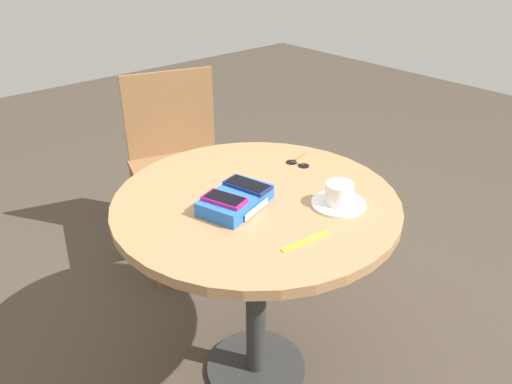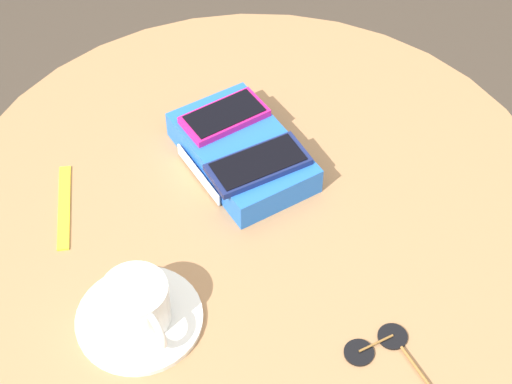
{
  "view_description": "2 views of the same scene",
  "coord_description": "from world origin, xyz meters",
  "px_view_note": "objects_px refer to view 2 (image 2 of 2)",
  "views": [
    {
      "loc": [
        -0.86,
        -0.98,
        1.45
      ],
      "look_at": [
        0.0,
        0.0,
        0.74
      ],
      "focal_mm": 35.0,
      "sensor_mm": 36.0,
      "label": 1
    },
    {
      "loc": [
        0.76,
        -0.2,
        1.63
      ],
      "look_at": [
        0.0,
        0.0,
        0.74
      ],
      "focal_mm": 60.0,
      "sensor_mm": 36.0,
      "label": 2
    }
  ],
  "objects_px": {
    "lanyard_strap": "(64,207)",
    "sunglasses": "(381,348)",
    "phone_navy": "(258,164)",
    "coffee_cup": "(137,304)",
    "phone_box": "(239,153)",
    "saucer": "(139,319)",
    "phone_magenta": "(224,116)",
    "round_table": "(256,254)"
  },
  "relations": [
    {
      "from": "phone_box",
      "to": "round_table",
      "type": "bearing_deg",
      "value": 3.42
    },
    {
      "from": "saucer",
      "to": "round_table",
      "type": "bearing_deg",
      "value": 128.81
    },
    {
      "from": "lanyard_strap",
      "to": "sunglasses",
      "type": "height_order",
      "value": "sunglasses"
    },
    {
      "from": "phone_magenta",
      "to": "lanyard_strap",
      "type": "xyz_separation_m",
      "value": [
        0.07,
        -0.25,
        -0.05
      ]
    },
    {
      "from": "round_table",
      "to": "phone_magenta",
      "type": "bearing_deg",
      "value": -174.03
    },
    {
      "from": "phone_magenta",
      "to": "phone_box",
      "type": "bearing_deg",
      "value": 9.87
    },
    {
      "from": "phone_box",
      "to": "phone_navy",
      "type": "bearing_deg",
      "value": 14.84
    },
    {
      "from": "phone_magenta",
      "to": "sunglasses",
      "type": "relative_size",
      "value": 1.19
    },
    {
      "from": "saucer",
      "to": "phone_box",
      "type": "bearing_deg",
      "value": 141.25
    },
    {
      "from": "phone_box",
      "to": "coffee_cup",
      "type": "xyz_separation_m",
      "value": [
        0.23,
        -0.18,
        0.02
      ]
    },
    {
      "from": "lanyard_strap",
      "to": "round_table",
      "type": "bearing_deg",
      "value": 77.62
    },
    {
      "from": "sunglasses",
      "to": "coffee_cup",
      "type": "bearing_deg",
      "value": -112.1
    },
    {
      "from": "phone_magenta",
      "to": "sunglasses",
      "type": "height_order",
      "value": "phone_magenta"
    },
    {
      "from": "phone_navy",
      "to": "saucer",
      "type": "bearing_deg",
      "value": -48.36
    },
    {
      "from": "round_table",
      "to": "sunglasses",
      "type": "distance_m",
      "value": 0.31
    },
    {
      "from": "phone_box",
      "to": "phone_magenta",
      "type": "xyz_separation_m",
      "value": [
        -0.05,
        -0.01,
        0.03
      ]
    },
    {
      "from": "lanyard_strap",
      "to": "phone_box",
      "type": "bearing_deg",
      "value": 94.68
    },
    {
      "from": "phone_magenta",
      "to": "coffee_cup",
      "type": "bearing_deg",
      "value": -31.78
    },
    {
      "from": "round_table",
      "to": "phone_box",
      "type": "height_order",
      "value": "phone_box"
    },
    {
      "from": "saucer",
      "to": "coffee_cup",
      "type": "relative_size",
      "value": 1.45
    },
    {
      "from": "phone_box",
      "to": "sunglasses",
      "type": "xyz_separation_m",
      "value": [
        0.35,
        0.09,
        -0.02
      ]
    },
    {
      "from": "phone_navy",
      "to": "coffee_cup",
      "type": "bearing_deg",
      "value": -47.87
    },
    {
      "from": "coffee_cup",
      "to": "sunglasses",
      "type": "distance_m",
      "value": 0.3
    },
    {
      "from": "round_table",
      "to": "phone_box",
      "type": "bearing_deg",
      "value": -176.58
    },
    {
      "from": "phone_box",
      "to": "lanyard_strap",
      "type": "xyz_separation_m",
      "value": [
        0.02,
        -0.26,
        -0.02
      ]
    },
    {
      "from": "phone_navy",
      "to": "lanyard_strap",
      "type": "relative_size",
      "value": 0.99
    },
    {
      "from": "phone_navy",
      "to": "saucer",
      "type": "height_order",
      "value": "phone_navy"
    },
    {
      "from": "round_table",
      "to": "saucer",
      "type": "height_order",
      "value": "saucer"
    },
    {
      "from": "phone_navy",
      "to": "coffee_cup",
      "type": "xyz_separation_m",
      "value": [
        0.18,
        -0.2,
        -0.01
      ]
    },
    {
      "from": "phone_magenta",
      "to": "round_table",
      "type": "bearing_deg",
      "value": 5.97
    },
    {
      "from": "phone_navy",
      "to": "phone_magenta",
      "type": "bearing_deg",
      "value": -167.55
    },
    {
      "from": "phone_navy",
      "to": "coffee_cup",
      "type": "relative_size",
      "value": 1.37
    },
    {
      "from": "phone_box",
      "to": "lanyard_strap",
      "type": "distance_m",
      "value": 0.26
    },
    {
      "from": "round_table",
      "to": "phone_navy",
      "type": "xyz_separation_m",
      "value": [
        -0.02,
        0.01,
        0.17
      ]
    },
    {
      "from": "lanyard_strap",
      "to": "saucer",
      "type": "bearing_deg",
      "value": 18.55
    },
    {
      "from": "phone_magenta",
      "to": "lanyard_strap",
      "type": "height_order",
      "value": "phone_magenta"
    },
    {
      "from": "phone_box",
      "to": "lanyard_strap",
      "type": "height_order",
      "value": "phone_box"
    },
    {
      "from": "phone_navy",
      "to": "lanyard_strap",
      "type": "distance_m",
      "value": 0.28
    },
    {
      "from": "saucer",
      "to": "coffee_cup",
      "type": "bearing_deg",
      "value": 18.79
    },
    {
      "from": "coffee_cup",
      "to": "round_table",
      "type": "bearing_deg",
      "value": 129.36
    },
    {
      "from": "phone_box",
      "to": "coffee_cup",
      "type": "relative_size",
      "value": 2.24
    },
    {
      "from": "phone_magenta",
      "to": "phone_navy",
      "type": "distance_m",
      "value": 0.11
    }
  ]
}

